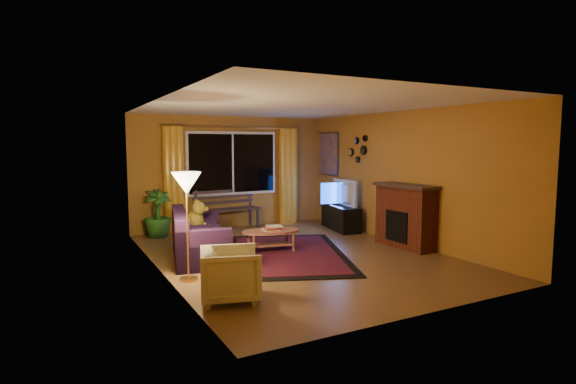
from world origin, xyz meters
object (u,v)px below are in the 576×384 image
bench (228,219)px  armchair (231,272)px  tv_console (341,217)px  coffee_table (271,241)px  sofa (199,234)px  floor_lamp (187,227)px

bench → armchair: armchair is taller
bench → tv_console: (2.21, -1.16, 0.04)m
bench → coffee_table: size_ratio=1.45×
sofa → floor_lamp: floor_lamp is taller
sofa → tv_console: size_ratio=1.51×
bench → armchair: size_ratio=2.11×
bench → coffee_table: bearing=-98.1°
sofa → armchair: size_ratio=2.74×
sofa → tv_console: sofa is taller
sofa → armchair: 2.21m
tv_console → armchair: bearing=-128.6°
sofa → floor_lamp: size_ratio=1.29×
coffee_table → armchair: bearing=-126.7°
tv_console → floor_lamp: bearing=-140.6°
sofa → tv_console: bearing=27.6°
armchair → coffee_table: size_ratio=0.69×
bench → tv_console: size_ratio=1.17×
sofa → bench: bearing=71.1°
bench → sofa: size_ratio=0.77×
floor_lamp → coffee_table: floor_lamp is taller
floor_lamp → sofa: bearing=66.3°
bench → coffee_table: bench is taller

